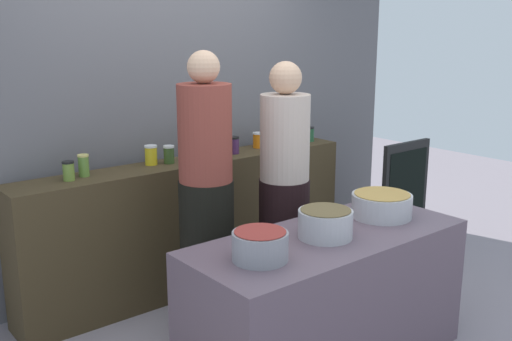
# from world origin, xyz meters

# --- Properties ---
(ground) EXTENTS (12.00, 12.00, 0.00)m
(ground) POSITION_xyz_m (0.00, 0.00, 0.00)
(ground) COLOR gray
(storefront_wall) EXTENTS (4.80, 0.12, 3.00)m
(storefront_wall) POSITION_xyz_m (0.00, 1.45, 1.50)
(storefront_wall) COLOR slate
(storefront_wall) RESTS_ON ground
(display_shelf) EXTENTS (2.70, 0.36, 0.99)m
(display_shelf) POSITION_xyz_m (0.00, 1.10, 0.49)
(display_shelf) COLOR #41341F
(display_shelf) RESTS_ON ground
(prep_table) EXTENTS (1.70, 0.70, 0.80)m
(prep_table) POSITION_xyz_m (0.00, -0.30, 0.40)
(prep_table) COLOR #614F5B
(prep_table) RESTS_ON ground
(preserve_jar_0) EXTENTS (0.08, 0.08, 0.13)m
(preserve_jar_0) POSITION_xyz_m (-0.93, 1.10, 1.05)
(preserve_jar_0) COLOR olive
(preserve_jar_0) RESTS_ON display_shelf
(preserve_jar_1) EXTENTS (0.07, 0.07, 0.15)m
(preserve_jar_1) POSITION_xyz_m (-0.81, 1.14, 1.06)
(preserve_jar_1) COLOR olive
(preserve_jar_1) RESTS_ON display_shelf
(preserve_jar_2) EXTENTS (0.09, 0.09, 0.14)m
(preserve_jar_2) POSITION_xyz_m (-0.30, 1.16, 1.06)
(preserve_jar_2) COLOR gold
(preserve_jar_2) RESTS_ON display_shelf
(preserve_jar_3) EXTENTS (0.08, 0.08, 0.13)m
(preserve_jar_3) POSITION_xyz_m (-0.18, 1.12, 1.05)
(preserve_jar_3) COLOR #345023
(preserve_jar_3) RESTS_ON display_shelf
(preserve_jar_4) EXTENTS (0.09, 0.09, 0.11)m
(preserve_jar_4) POSITION_xyz_m (0.26, 1.09, 1.04)
(preserve_jar_4) COLOR #395725
(preserve_jar_4) RESTS_ON display_shelf
(preserve_jar_5) EXTENTS (0.08, 0.08, 0.13)m
(preserve_jar_5) POSITION_xyz_m (0.39, 1.09, 1.05)
(preserve_jar_5) COLOR #45244E
(preserve_jar_5) RESTS_ON display_shelf
(preserve_jar_6) EXTENTS (0.08, 0.08, 0.13)m
(preserve_jar_6) POSITION_xyz_m (0.67, 1.15, 1.05)
(preserve_jar_6) COLOR orange
(preserve_jar_6) RESTS_ON display_shelf
(preserve_jar_7) EXTENTS (0.08, 0.08, 0.10)m
(preserve_jar_7) POSITION_xyz_m (0.77, 1.15, 1.04)
(preserve_jar_7) COLOR #973D1B
(preserve_jar_7) RESTS_ON display_shelf
(preserve_jar_8) EXTENTS (0.09, 0.09, 0.11)m
(preserve_jar_8) POSITION_xyz_m (1.01, 1.08, 1.04)
(preserve_jar_8) COLOR #4D2460
(preserve_jar_8) RESTS_ON display_shelf
(preserve_jar_9) EXTENTS (0.08, 0.08, 0.12)m
(preserve_jar_9) POSITION_xyz_m (1.19, 1.09, 1.05)
(preserve_jar_9) COLOR #225130
(preserve_jar_9) RESTS_ON display_shelf
(cooking_pot_left) EXTENTS (0.29, 0.29, 0.15)m
(cooking_pot_left) POSITION_xyz_m (-0.53, -0.33, 0.87)
(cooking_pot_left) COLOR gray
(cooking_pot_left) RESTS_ON prep_table
(cooking_pot_center) EXTENTS (0.31, 0.31, 0.16)m
(cooking_pot_center) POSITION_xyz_m (-0.04, -0.31, 0.88)
(cooking_pot_center) COLOR #B7B7BC
(cooking_pot_center) RESTS_ON prep_table
(cooking_pot_right) EXTENTS (0.37, 0.37, 0.15)m
(cooking_pot_right) POSITION_xyz_m (0.50, -0.27, 0.87)
(cooking_pot_right) COLOR #B7B7BC
(cooking_pot_right) RESTS_ON prep_table
(cook_with_tongs) EXTENTS (0.35, 0.35, 1.81)m
(cook_with_tongs) POSITION_xyz_m (-0.28, 0.51, 0.82)
(cook_with_tongs) COLOR black
(cook_with_tongs) RESTS_ON ground
(cook_in_cap) EXTENTS (0.35, 0.35, 1.73)m
(cook_in_cap) POSITION_xyz_m (0.28, 0.39, 0.79)
(cook_in_cap) COLOR black
(cook_in_cap) RESTS_ON ground
(chalkboard_sign) EXTENTS (0.57, 0.05, 1.00)m
(chalkboard_sign) POSITION_xyz_m (1.74, 0.47, 0.51)
(chalkboard_sign) COLOR black
(chalkboard_sign) RESTS_ON ground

